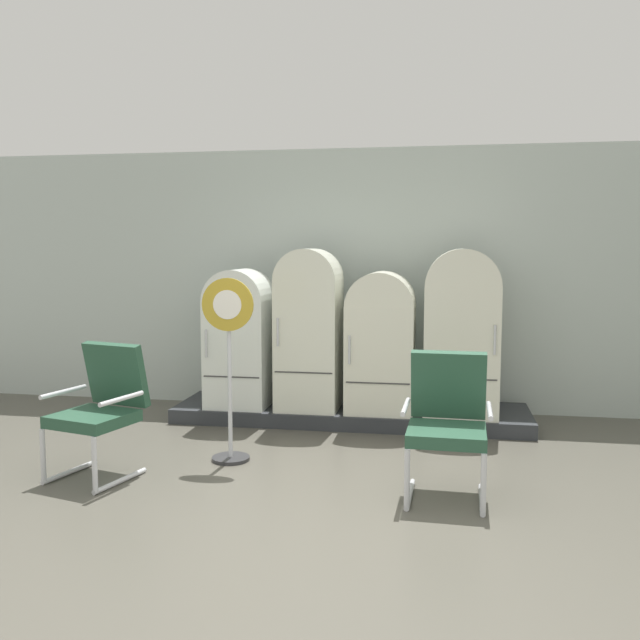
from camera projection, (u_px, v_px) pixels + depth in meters
ground at (287, 547)px, 4.18m from camera, size 12.00×10.00×0.05m
back_wall at (359, 279)px, 7.61m from camera, size 11.76×0.12×2.86m
display_plinth at (351, 413)px, 7.13m from camera, size 3.62×0.95×0.15m
refrigerator_0 at (240, 334)px, 7.12m from camera, size 0.62×0.65×1.42m
refrigerator_1 at (309, 324)px, 6.99m from camera, size 0.62×0.66×1.63m
refrigerator_2 at (381, 338)px, 6.90m from camera, size 0.67×0.71×1.40m
refrigerator_3 at (461, 327)px, 6.73m from camera, size 0.71×0.66×1.63m
armchair_left at (102, 403)px, 5.37m from camera, size 0.72×0.77×1.04m
armchair_right at (447, 417)px, 4.94m from camera, size 0.63×0.67×1.04m
sign_stand at (229, 373)px, 5.71m from camera, size 0.44×0.32×1.54m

